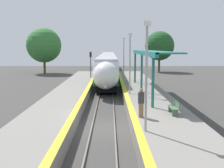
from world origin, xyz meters
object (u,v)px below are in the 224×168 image
platform_bench (174,107)px  person_waiting (141,102)px  lamppost_near (146,69)px  lamppost_far (124,56)px  railway_signal (91,64)px  train (108,64)px  lamppost_mid (130,59)px

platform_bench → person_waiting: person_waiting is taller
lamppost_near → lamppost_far: (0.00, 23.02, 0.00)m
lamppost_near → railway_signal: bearing=100.0°
person_waiting → railway_signal: (-4.57, 22.68, 0.88)m
train → railway_signal: bearing=-101.7°
train → person_waiting: train is taller
railway_signal → lamppost_far: (4.49, -2.48, 1.30)m
person_waiting → lamppost_far: size_ratio=0.32×
railway_signal → lamppost_far: lamppost_far is taller
train → railway_signal: 11.27m
person_waiting → lamppost_mid: (-0.08, 8.68, 2.18)m
lamppost_near → person_waiting: bearing=88.4°
railway_signal → platform_bench: bearing=-72.9°
person_waiting → lamppost_mid: size_ratio=0.32×
platform_bench → lamppost_near: size_ratio=0.28×
railway_signal → lamppost_near: (4.49, -25.51, 1.30)m
person_waiting → lamppost_near: (-0.08, -2.83, 2.18)m
lamppost_near → platform_bench: bearing=57.8°
train → lamppost_far: size_ratio=8.91×
person_waiting → train: bearing=93.9°
platform_bench → lamppost_near: (-2.25, -3.57, 2.62)m
train → lamppost_mid: (2.20, -25.02, 1.80)m
railway_signal → lamppost_far: size_ratio=0.82×
platform_bench → lamppost_near: 4.97m
person_waiting → railway_signal: size_ratio=0.39×
railway_signal → lamppost_near: lamppost_near is taller
platform_bench → lamppost_far: lamppost_far is taller
person_waiting → lamppost_mid: 8.95m
lamppost_mid → railway_signal: bearing=107.8°
platform_bench → lamppost_near: bearing=-122.2°
lamppost_mid → lamppost_far: bearing=90.0°
railway_signal → lamppost_far: 5.29m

